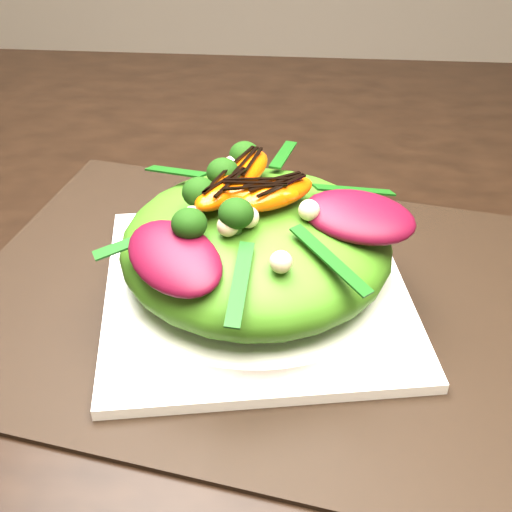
# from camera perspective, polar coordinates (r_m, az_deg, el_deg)

# --- Properties ---
(dining_table) EXTENTS (1.60, 0.90, 0.75)m
(dining_table) POSITION_cam_1_polar(r_m,az_deg,el_deg) (0.75, 12.15, 2.61)
(dining_table) COLOR black
(dining_table) RESTS_ON floor
(placemat) EXTENTS (0.57, 0.47, 0.00)m
(placemat) POSITION_cam_1_polar(r_m,az_deg,el_deg) (0.60, -0.00, -3.43)
(placemat) COLOR black
(placemat) RESTS_ON dining_table
(plate_base) EXTENTS (0.30, 0.30, 0.01)m
(plate_base) POSITION_cam_1_polar(r_m,az_deg,el_deg) (0.60, -0.00, -2.91)
(plate_base) COLOR white
(plate_base) RESTS_ON placemat
(salad_bowl) EXTENTS (0.30, 0.30, 0.02)m
(salad_bowl) POSITION_cam_1_polar(r_m,az_deg,el_deg) (0.59, -0.00, -1.87)
(salad_bowl) COLOR white
(salad_bowl) RESTS_ON plate_base
(lettuce_mound) EXTENTS (0.29, 0.29, 0.08)m
(lettuce_mound) POSITION_cam_1_polar(r_m,az_deg,el_deg) (0.57, -0.00, 0.93)
(lettuce_mound) COLOR #3E7315
(lettuce_mound) RESTS_ON salad_bowl
(radicchio_leaf) EXTENTS (0.09, 0.07, 0.02)m
(radicchio_leaf) POSITION_cam_1_polar(r_m,az_deg,el_deg) (0.54, 8.62, 3.26)
(radicchio_leaf) COLOR #470718
(radicchio_leaf) RESTS_ON lettuce_mound
(orange_segment) EXTENTS (0.08, 0.06, 0.02)m
(orange_segment) POSITION_cam_1_polar(r_m,az_deg,el_deg) (0.56, -1.81, 5.80)
(orange_segment) COLOR #C64003
(orange_segment) RESTS_ON lettuce_mound
(broccoli_floret) EXTENTS (0.04, 0.04, 0.04)m
(broccoli_floret) POSITION_cam_1_polar(r_m,az_deg,el_deg) (0.58, -4.89, 7.20)
(broccoli_floret) COLOR #133409
(broccoli_floret) RESTS_ON lettuce_mound
(macadamia_nut) EXTENTS (0.02, 0.02, 0.02)m
(macadamia_nut) POSITION_cam_1_polar(r_m,az_deg,el_deg) (0.52, 4.30, 2.68)
(macadamia_nut) COLOR beige
(macadamia_nut) RESTS_ON lettuce_mound
(balsamic_drizzle) EXTENTS (0.04, 0.02, 0.00)m
(balsamic_drizzle) POSITION_cam_1_polar(r_m,az_deg,el_deg) (0.55, -1.83, 6.70)
(balsamic_drizzle) COLOR black
(balsamic_drizzle) RESTS_ON orange_segment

